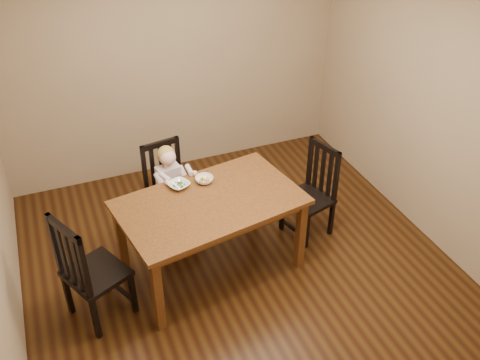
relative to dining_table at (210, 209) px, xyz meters
name	(u,v)px	position (x,y,z in m)	size (l,w,h in m)	color
room	(237,146)	(0.25, -0.05, 0.64)	(4.01, 4.01, 2.71)	#3D240D
dining_table	(210,209)	(0.00, 0.00, 0.00)	(1.76, 1.23, 0.81)	#472410
chair_child	(169,191)	(-0.20, 0.75, -0.24)	(0.49, 0.47, 1.00)	black
chair_left	(89,271)	(-1.13, -0.19, -0.19)	(0.61, 0.62, 1.10)	black
chair_right	(312,193)	(1.15, 0.17, -0.24)	(0.51, 0.53, 1.00)	black
toddler	(170,182)	(-0.19, 0.70, -0.10)	(0.31, 0.39, 0.53)	silver
bowl_peas	(179,185)	(-0.19, 0.31, 0.12)	(0.19, 0.19, 0.05)	white
bowl_veg	(204,180)	(0.05, 0.30, 0.12)	(0.17, 0.17, 0.05)	white
fork	(176,185)	(-0.23, 0.28, 0.14)	(0.07, 0.12, 0.05)	silver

